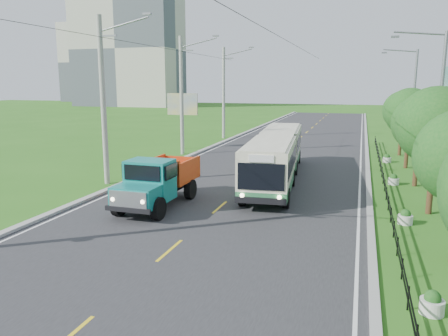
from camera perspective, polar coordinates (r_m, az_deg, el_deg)
The scene contains 26 objects.
ground at distance 16.57m, azimuth -7.10°, elevation -10.67°, with size 240.00×240.00×0.00m, color #2A6618.
road at distance 35.12m, azimuth 6.51°, elevation 0.94°, with size 14.00×120.00×0.02m, color #28282B.
curb_left at distance 37.12m, azimuth -4.46°, elevation 1.62°, with size 0.40×120.00×0.15m, color #9E9E99.
curb_right at distance 34.51m, azimuth 18.24°, elevation 0.34°, with size 0.30×120.00×0.10m, color #9E9E99.
edge_line_left at distance 36.93m, azimuth -3.67°, elevation 1.50°, with size 0.12×120.00×0.00m, color silver.
edge_line_right at distance 34.51m, azimuth 17.41°, elevation 0.35°, with size 0.12×120.00×0.00m, color silver.
centre_dash at distance 16.56m, azimuth -7.11°, elevation -10.60°, with size 0.12×2.20×0.00m, color yellow.
railing_right at distance 28.61m, azimuth 20.07°, elevation -1.38°, with size 0.04×40.00×0.60m, color black.
pole_near at distance 27.33m, azimuth -15.45°, elevation 8.50°, with size 3.51×0.32×10.00m.
pole_mid at distance 37.97m, azimuth -5.52°, elevation 9.43°, with size 3.51×0.32×10.00m.
pole_far at distance 49.25m, azimuth -0.01°, elevation 9.83°, with size 3.51×0.32×10.00m.
tree_third at distance 22.47m, azimuth 26.03°, elevation 4.50°, with size 3.60×3.62×6.00m.
tree_fourth at distance 28.42m, azimuth 24.24°, elevation 4.96°, with size 3.24×3.31×5.40m.
tree_fifth at distance 34.35m, azimuth 23.16°, elevation 6.37°, with size 3.48×3.52×5.80m.
tree_back at distance 40.33m, azimuth 22.34°, elevation 6.70°, with size 3.30×3.36×5.50m.
streetlight_mid at distance 28.30m, azimuth 26.08°, elevation 7.47°, with size 3.02×0.20×9.07m.
streetlight_far at distance 42.19m, azimuth 23.34°, elevation 8.49°, with size 3.02×0.20×9.07m.
planter_front at distance 13.47m, azimuth 25.54°, elevation -15.70°, with size 0.64×0.64×0.67m.
planter_near at distance 20.91m, azimuth 22.60°, elevation -6.01°, with size 0.64×0.64×0.67m.
planter_mid at distance 28.65m, azimuth 21.27°, elevation -1.47°, with size 0.64×0.64×0.67m.
planter_far at distance 36.50m, azimuth 20.51°, elevation 1.13°, with size 0.64×0.64×0.67m.
billboard_left at distance 41.27m, azimuth -5.45°, elevation 7.85°, with size 3.00×0.20×5.20m.
apartment_near at distance 125.45m, azimuth -12.38°, elevation 14.81°, with size 28.00×14.00×30.00m, color #B7B2A3.
apartment_far at distance 159.62m, azimuth -15.81°, elevation 13.07°, with size 24.00×14.00×26.00m, color #B7B2A3.
bus at distance 27.76m, azimuth 6.86°, elevation 1.93°, with size 3.83×15.34×2.93m.
dump_truck at distance 22.04m, azimuth -8.65°, elevation -1.39°, with size 2.39×5.98×2.50m.
Camera 1 is at (6.50, -13.97, 6.09)m, focal length 35.00 mm.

